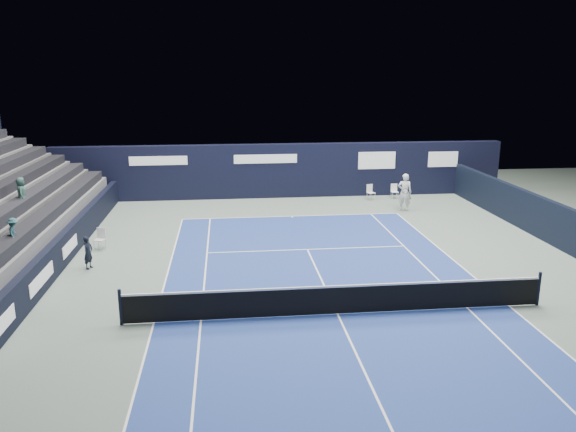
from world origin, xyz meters
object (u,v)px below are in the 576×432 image
object	(u,v)px
folding_chair_back_b	(394,190)
tennis_net	(338,299)
folding_chair_back_a	(370,189)
tennis_player	(405,192)
line_judge_chair	(100,237)

from	to	relation	value
folding_chair_back_b	tennis_net	bearing A→B (deg)	-112.88
folding_chair_back_a	tennis_net	xyz separation A→B (m)	(-4.91, -15.25, -0.08)
tennis_net	tennis_player	bearing A→B (deg)	64.17
folding_chair_back_a	tennis_net	size ratio (longest dim) A/B	0.07
folding_chair_back_b	tennis_net	distance (m)	16.66
folding_chair_back_a	tennis_net	bearing A→B (deg)	-127.20
folding_chair_back_a	folding_chair_back_b	xyz separation A→B (m)	(1.48, 0.14, -0.11)
tennis_net	folding_chair_back_a	bearing A→B (deg)	72.15
folding_chair_back_b	folding_chair_back_a	bearing A→B (deg)	-174.97
folding_chair_back_a	tennis_net	world-z (taller)	tennis_net
tennis_net	tennis_player	distance (m)	13.90
folding_chair_back_b	line_judge_chair	bearing A→B (deg)	-152.33
folding_chair_back_a	line_judge_chair	bearing A→B (deg)	-169.23
folding_chair_back_a	line_judge_chair	xyz separation A→B (m)	(-13.41, -7.78, -0.08)
tennis_net	tennis_player	xyz separation A→B (m)	(6.05, 12.50, 0.48)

